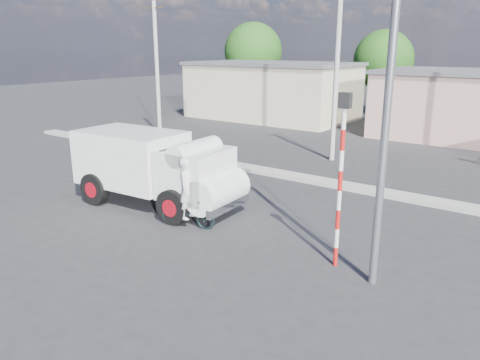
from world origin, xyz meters
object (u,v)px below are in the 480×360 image
Objects in this scene: traffic_pole at (341,167)px; streetlight at (383,67)px; cyclist at (187,198)px; truck at (157,167)px; bicycle at (188,213)px.

traffic_pole is 2.56m from streetlight.
streetlight reaches higher than cyclist.
truck reaches higher than cyclist.
truck is at bearing 175.25° from traffic_pole.
traffic_pole is (7.01, -0.58, 1.19)m from truck.
bicycle is 7.31m from streetlight.
truck is 0.70× the size of streetlight.
truck reaches higher than bicycle.
bicycle is at bearing -25.32° from truck.
streetlight is at bearing -108.65° from cyclist.
truck is 7.13m from traffic_pole.
streetlight is at bearing -10.41° from truck.
streetlight reaches higher than bicycle.
bicycle is at bearing -176.82° from traffic_pole.
bicycle is 0.20× the size of streetlight.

